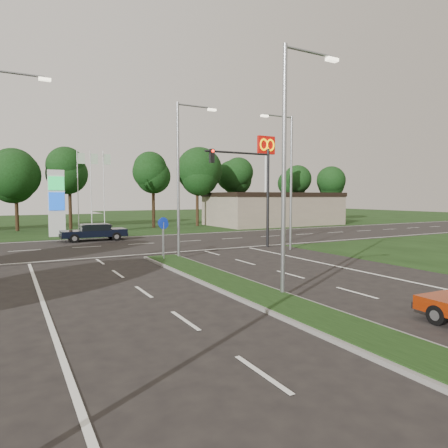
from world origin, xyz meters
TOP-DOWN VIEW (x-y plane):
  - ground at (0.00, 0.00)m, footprint 160.00×160.00m
  - verge_far at (0.00, 55.00)m, footprint 160.00×50.00m
  - cross_road at (0.00, 24.00)m, footprint 160.00×12.00m
  - median_kerb at (0.00, 4.00)m, footprint 2.00×26.00m
  - commercial_building at (22.00, 36.00)m, footprint 16.00×9.00m
  - streetlight_median_near at (1.00, 6.00)m, footprint 2.53×0.22m
  - streetlight_median_far at (1.00, 16.00)m, footprint 2.53×0.22m
  - streetlight_right_far at (8.80, 16.00)m, footprint 2.53×0.22m
  - traffic_signal at (7.19, 18.00)m, footprint 5.10×0.42m
  - median_signs at (0.00, 16.40)m, footprint 1.16×1.76m
  - gas_pylon at (-3.79, 33.05)m, footprint 5.80×1.26m
  - mcdonalds_sign at (18.00, 31.97)m, footprint 2.20×0.47m
  - treeline_far at (0.10, 39.93)m, footprint 6.00×6.00m
  - navy_sedan at (-1.74, 28.00)m, footprint 5.10×2.22m

SIDE VIEW (x-z plane):
  - ground at x=0.00m, z-range 0.00..0.00m
  - verge_far at x=0.00m, z-range -0.01..0.01m
  - cross_road at x=0.00m, z-range -0.01..0.01m
  - median_kerb at x=0.00m, z-range 0.00..0.12m
  - navy_sedan at x=-1.74m, z-range 0.05..1.44m
  - median_signs at x=0.00m, z-range 0.52..2.90m
  - commercial_building at x=22.00m, z-range 0.00..4.00m
  - gas_pylon at x=-3.79m, z-range -0.80..7.20m
  - traffic_signal at x=7.19m, z-range 1.15..8.15m
  - streetlight_median_near at x=1.00m, z-range 0.58..9.58m
  - streetlight_median_far at x=1.00m, z-range 0.58..9.58m
  - streetlight_right_far at x=8.80m, z-range 0.58..9.58m
  - treeline_far at x=0.10m, z-range 1.88..11.78m
  - mcdonalds_sign at x=18.00m, z-range 2.79..13.19m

